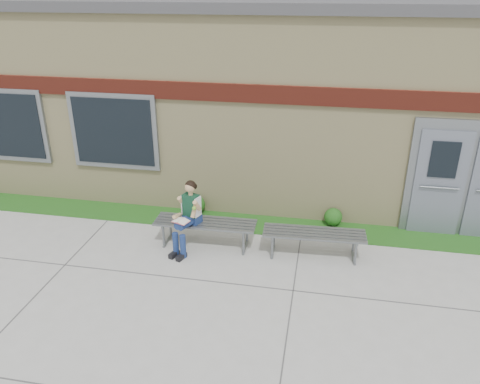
# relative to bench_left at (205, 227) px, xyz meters

# --- Properties ---
(ground) EXTENTS (80.00, 80.00, 0.00)m
(ground) POSITION_rel_bench_left_xyz_m (0.74, -1.64, -0.38)
(ground) COLOR #9E9E99
(ground) RESTS_ON ground
(grass_strip) EXTENTS (16.00, 0.80, 0.02)m
(grass_strip) POSITION_rel_bench_left_xyz_m (0.74, 0.96, -0.37)
(grass_strip) COLOR #155116
(grass_strip) RESTS_ON ground
(school_building) EXTENTS (16.20, 6.22, 4.20)m
(school_building) POSITION_rel_bench_left_xyz_m (0.74, 4.34, 1.73)
(school_building) COLOR beige
(school_building) RESTS_ON ground
(bench_left) EXTENTS (1.89, 0.56, 0.49)m
(bench_left) POSITION_rel_bench_left_xyz_m (0.00, 0.00, 0.00)
(bench_left) COLOR slate
(bench_left) RESTS_ON ground
(bench_right) EXTENTS (1.84, 0.59, 0.47)m
(bench_right) POSITION_rel_bench_left_xyz_m (2.00, 0.00, -0.01)
(bench_right) COLOR slate
(bench_right) RESTS_ON ground
(girl) EXTENTS (0.52, 0.80, 1.32)m
(girl) POSITION_rel_bench_left_xyz_m (-0.27, -0.19, 0.33)
(girl) COLOR navy
(girl) RESTS_ON ground
(shrub_mid) EXTENTS (0.41, 0.41, 0.41)m
(shrub_mid) POSITION_rel_bench_left_xyz_m (-0.54, 1.21, -0.15)
(shrub_mid) COLOR #155116
(shrub_mid) RESTS_ON grass_strip
(shrub_east) EXTENTS (0.36, 0.36, 0.36)m
(shrub_east) POSITION_rel_bench_left_xyz_m (2.35, 1.21, -0.18)
(shrub_east) COLOR #155116
(shrub_east) RESTS_ON grass_strip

